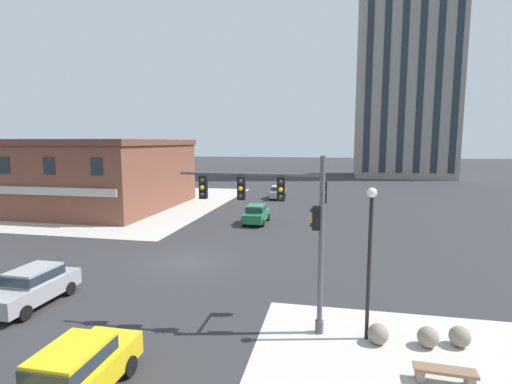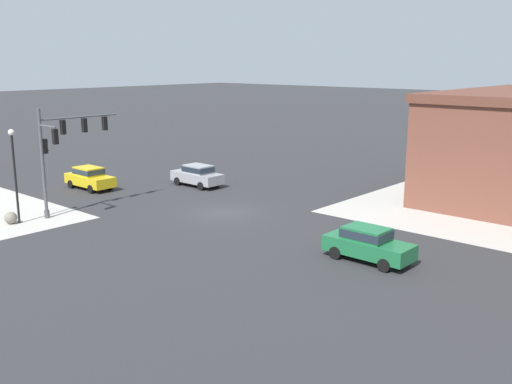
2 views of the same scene
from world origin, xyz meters
The scene contains 14 objects.
ground_plane centered at (0.00, 0.00, 0.00)m, with size 320.00×320.00×0.00m, color #2D2D30.
sidewalk_far_corner centered at (-20.00, 20.00, 0.00)m, with size 32.00×32.00×0.02m, color #B7B2A8.
traffic_signal_main centered at (7.04, -7.23, 4.49)m, with size 5.67×2.09×6.82m.
bollard_sphere_curb_a centered at (10.39, -7.79, 0.37)m, with size 0.74×0.74×0.74m, color gray.
bollard_sphere_curb_b centered at (12.12, -7.68, 0.37)m, with size 0.74×0.74×0.74m, color gray.
bollard_sphere_curb_c centered at (13.25, -7.41, 0.37)m, with size 0.74×0.74×0.74m, color gray.
bench_near_signal centered at (12.11, -9.84, 0.33)m, with size 1.82×0.58×0.49m.
street_lamp_corner_near centered at (10.00, -7.53, 3.55)m, with size 0.36×0.36×5.71m.
car_main_northbound_near centered at (-4.51, -7.36, 0.92)m, with size 1.93×4.42×1.68m.
car_main_northbound_far centered at (1.66, -12.79, 0.92)m, with size 1.89×4.40×1.68m.
car_main_southbound_near centered at (1.92, 11.78, 0.92)m, with size 1.91×4.41×1.68m.
car_cross_eastbound centered at (1.66, 27.02, 0.92)m, with size 2.10×4.50×1.68m.
storefront_block_near_corner centered at (-18.34, 16.74, 3.79)m, with size 19.05×17.92×7.56m.
residential_tower_skyline_right centered at (22.59, 64.08, 34.81)m, with size 19.09×15.39×69.57m.
Camera 1 is at (8.64, -21.61, 7.33)m, focal length 26.95 mm.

